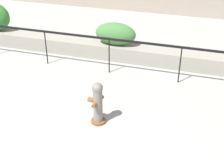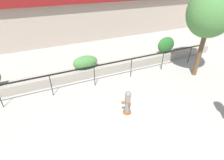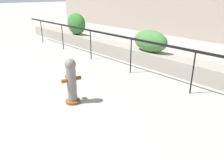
# 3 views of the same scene
# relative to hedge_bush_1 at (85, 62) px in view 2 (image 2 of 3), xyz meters

# --- Properties ---
(planter_wall_low) EXTENTS (18.00, 0.70, 0.50)m
(planter_wall_low) POSITION_rel_hedge_bush_1_xyz_m (0.13, 0.00, -0.63)
(planter_wall_low) COLOR gray
(planter_wall_low) RESTS_ON ground
(fence_railing_segment) EXTENTS (15.00, 0.05, 1.15)m
(fence_railing_segment) POSITION_rel_hedge_bush_1_xyz_m (0.13, -1.10, 0.14)
(fence_railing_segment) COLOR black
(fence_railing_segment) RESTS_ON ground
(hedge_bush_1) EXTENTS (1.38, 0.64, 0.75)m
(hedge_bush_1) POSITION_rel_hedge_bush_1_xyz_m (0.00, 0.00, 0.00)
(hedge_bush_1) COLOR #427538
(hedge_bush_1) RESTS_ON planter_wall_low
(hedge_bush_2) EXTENTS (1.21, 0.62, 1.07)m
(hedge_bush_2) POSITION_rel_hedge_bush_1_xyz_m (5.47, 0.00, 0.16)
(hedge_bush_2) COLOR #235B23
(hedge_bush_2) RESTS_ON planter_wall_low
(fire_hydrant) EXTENTS (0.46, 0.48, 1.08)m
(fire_hydrant) POSITION_rel_hedge_bush_1_xyz_m (0.67, -3.65, -0.32)
(fire_hydrant) COLOR brown
(fire_hydrant) RESTS_ON ground
(street_tree) EXTENTS (2.42, 2.18, 4.76)m
(street_tree) POSITION_rel_hedge_bush_1_xyz_m (5.78, -2.37, 2.59)
(street_tree) COLOR brown
(street_tree) RESTS_ON ground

